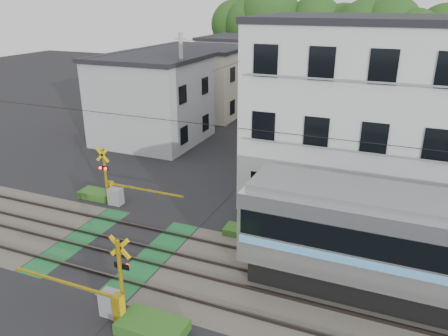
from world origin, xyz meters
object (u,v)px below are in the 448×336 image
at_px(crossing_signal_far, 114,191).
at_px(apartment_block, 357,112).
at_px(crossing_signal_near, 112,299).
at_px(pedestrian, 311,96).

height_order(crossing_signal_far, apartment_block, apartment_block).
bearing_deg(crossing_signal_near, crossing_signal_far, 125.29).
bearing_deg(crossing_signal_far, pedestrian, 80.80).
bearing_deg(crossing_signal_near, apartment_block, 65.78).
relative_size(crossing_signal_near, crossing_signal_far, 1.00).
distance_m(apartment_block, pedestrian, 22.82).
xyz_separation_m(crossing_signal_near, pedestrian, (-0.74, 34.64, 0.13)).
bearing_deg(crossing_signal_far, crossing_signal_near, -54.71).
height_order(crossing_signal_near, pedestrian, crossing_signal_near).
bearing_deg(pedestrian, crossing_signal_far, 67.49).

